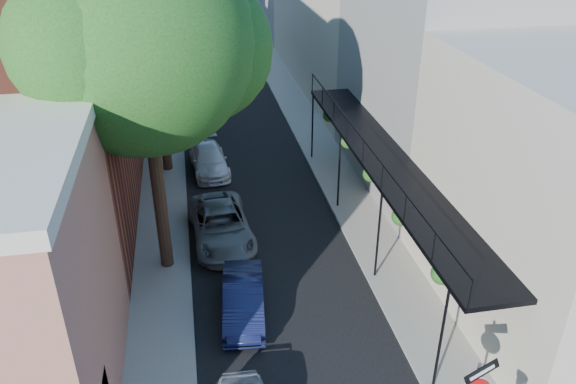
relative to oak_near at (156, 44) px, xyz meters
name	(u,v)px	position (x,y,z in m)	size (l,w,h in m)	color
road_surface	(226,90)	(3.37, 19.74, -7.87)	(6.00, 64.00, 0.01)	black
sidewalk_left	(166,92)	(-0.63, 19.74, -7.82)	(2.00, 64.00, 0.12)	gray
sidewalk_right	(283,86)	(7.37, 19.74, -7.82)	(2.00, 64.00, 0.12)	gray
buildings_left	(66,25)	(-5.93, 18.50, -2.94)	(10.10, 59.10, 12.00)	#B56E5D
buildings_right	(359,20)	(12.36, 19.23, -3.45)	(9.80, 55.00, 10.00)	#BEB49D
oak_near	(156,44)	(0.00, 0.00, 0.00)	(7.48, 6.80, 11.42)	#312113
oak_mid	(161,20)	(-0.05, 7.97, -0.82)	(6.60, 6.00, 10.20)	#312113
parked_car_b	(243,299)	(1.97, -3.31, -7.28)	(1.26, 3.62, 1.19)	#14193F
parked_car_c	(221,225)	(1.62, 1.16, -7.22)	(2.17, 4.71, 1.31)	slate
parked_car_d	(209,160)	(1.54, 7.37, -7.31)	(1.60, 3.95, 1.15)	white
parked_car_e	(190,125)	(0.77, 12.21, -7.32)	(1.32, 3.29, 1.12)	black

